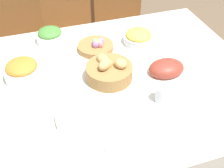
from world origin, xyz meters
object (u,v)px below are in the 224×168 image
carrot_bowl (22,70)px  knife (162,127)px  chair_far_right (121,21)px  spoon (169,126)px  dinner_plate (129,136)px  pineapple_bowl (139,37)px  egg_basket (96,46)px  bread_basket (109,71)px  chair_far_center (71,29)px  drinking_cup (162,94)px  fork (94,145)px  chair_far_left (16,38)px  ham_platter (166,69)px  butter_dish (67,120)px  green_salad_bowl (50,35)px

carrot_bowl → knife: bearing=-44.1°
chair_far_right → spoon: size_ratio=5.45×
dinner_plate → pineapple_bowl: bearing=65.3°
egg_basket → knife: egg_basket is taller
bread_basket → pineapple_bowl: 0.38m
chair_far_center → drinking_cup: bearing=-82.9°
dinner_plate → fork: bearing=180.0°
chair_far_left → ham_platter: size_ratio=3.28×
chair_far_left → carrot_bowl: 0.85m
chair_far_left → knife: size_ratio=5.45×
chair_far_right → ham_platter: size_ratio=3.28×
chair_far_right → butter_dish: (-0.67, -1.18, 0.24)m
fork → chair_far_center: bearing=84.3°
chair_far_right → drinking_cup: 1.23m
chair_far_right → fork: 1.48m
chair_far_center → butter_dish: size_ratio=9.55×
chair_far_center → green_salad_bowl: bearing=-116.0°
egg_basket → carrot_bowl: carrot_bowl is taller
spoon → chair_far_center: bearing=97.1°
chair_far_right → chair_far_center: 0.44m
pineapple_bowl → chair_far_center: bearing=114.5°
egg_basket → fork: bearing=-105.9°
chair_far_left → spoon: 1.49m
ham_platter → dinner_plate: size_ratio=1.16×
drinking_cup → chair_far_center: bearing=100.8°
egg_basket → spoon: egg_basket is taller
green_salad_bowl → butter_dish: green_salad_bowl is taller
egg_basket → carrot_bowl: bearing=-162.5°
chair_far_left → knife: chair_far_left is taller
pineapple_bowl → fork: (-0.46, -0.66, -0.04)m
chair_far_right → pineapple_bowl: size_ratio=5.26×
bread_basket → spoon: bearing=-69.3°
chair_far_right → egg_basket: (-0.40, -0.67, 0.25)m
green_salad_bowl → knife: green_salad_bowl is taller
pineapple_bowl → dinner_plate: bearing=-114.7°
ham_platter → carrot_bowl: 0.75m
dinner_plate → knife: dinner_plate is taller
chair_far_center → green_salad_bowl: 0.60m
chair_far_center → egg_basket: (0.04, -0.67, 0.25)m
chair_far_right → chair_far_center: same height
spoon → butter_dish: 0.44m
carrot_bowl → spoon: bearing=-42.6°
ham_platter → chair_far_center: bearing=108.4°
green_salad_bowl → dinner_plate: 0.87m
egg_basket → ham_platter: (0.29, -0.33, 0.01)m
bread_basket → fork: 0.44m
bread_basket → knife: 0.42m
chair_far_right → pineapple_bowl: (-0.13, -0.67, 0.27)m
pineapple_bowl → green_salad_bowl: green_salad_bowl is taller
carrot_bowl → drinking_cup: carrot_bowl is taller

